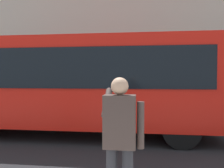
# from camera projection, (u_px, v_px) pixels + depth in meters

# --- Properties ---
(ground_plane) EXTENTS (60.00, 60.00, 0.00)m
(ground_plane) POSITION_uv_depth(u_px,v_px,m) (140.00, 135.00, 7.17)
(ground_plane) COLOR #232326
(building_facade_far) EXTENTS (28.00, 1.55, 12.00)m
(building_facade_far) POSITION_uv_depth(u_px,v_px,m) (141.00, 10.00, 13.73)
(building_facade_far) COLOR beige
(building_facade_far) RESTS_ON ground_plane
(red_bus) EXTENTS (9.05, 2.54, 3.08)m
(red_bus) POSITION_uv_depth(u_px,v_px,m) (79.00, 82.00, 7.22)
(red_bus) COLOR red
(red_bus) RESTS_ON ground_plane
(pedestrian_photographer) EXTENTS (0.53, 0.52, 1.70)m
(pedestrian_photographer) POSITION_uv_depth(u_px,v_px,m) (120.00, 134.00, 2.82)
(pedestrian_photographer) COLOR #2D2D33
(pedestrian_photographer) RESTS_ON sidewalk_curb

